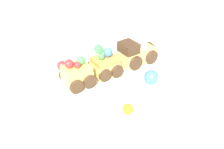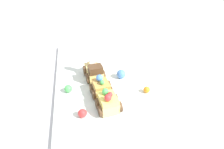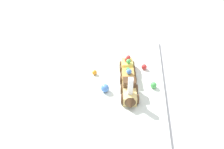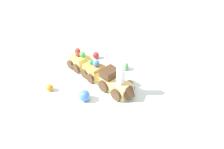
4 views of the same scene
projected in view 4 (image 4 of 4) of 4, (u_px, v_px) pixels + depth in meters
name	position (u px, v px, depth m)	size (l,w,h in m)	color
ground_plane	(94.00, 89.00, 0.66)	(10.00, 10.00, 0.00)	#B2B2B7
display_board	(94.00, 87.00, 0.66)	(0.73, 0.34, 0.01)	silver
cake_train_locomotive	(118.00, 85.00, 0.62)	(0.12, 0.07, 0.11)	#E5C675
cake_car_caramel	(94.00, 70.00, 0.68)	(0.07, 0.07, 0.06)	#E5C675
cake_car_lemon	(80.00, 61.00, 0.72)	(0.07, 0.07, 0.06)	#E5C675
gumball_red	(96.00, 55.00, 0.77)	(0.02, 0.02, 0.02)	red
gumball_blue	(84.00, 96.00, 0.60)	(0.03, 0.03, 0.03)	#4C84E0
gumball_green	(125.00, 66.00, 0.72)	(0.02, 0.02, 0.02)	#4CBC56
gumball_orange	(50.00, 88.00, 0.63)	(0.02, 0.02, 0.02)	orange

